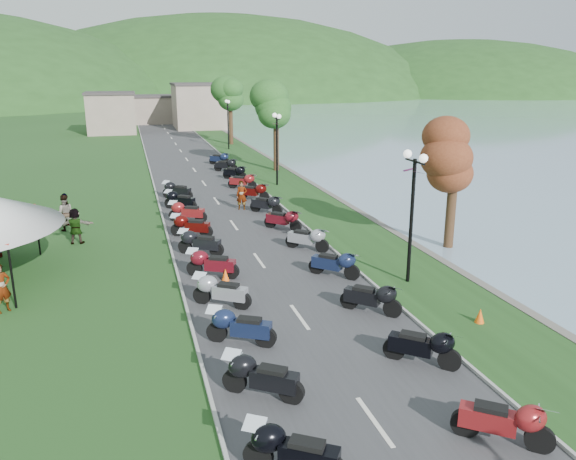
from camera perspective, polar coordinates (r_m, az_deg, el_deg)
road at (r=41.45m, az=-8.54°, el=4.71°), size 7.00×120.00×0.02m
hills_backdrop at (r=200.60m, az=-14.71°, el=13.07°), size 360.00×120.00×76.00m
far_building at (r=85.61m, az=-14.01°, el=11.77°), size 18.00×16.00×5.00m
moto_row_left at (r=19.59m, az=-6.59°, el=-6.26°), size 2.60×37.71×1.10m
moto_row_right at (r=27.11m, az=0.59°, el=0.14°), size 2.60×49.01×1.10m
tree_lakeside at (r=26.42m, az=16.48°, el=5.23°), size 2.39×2.39×6.63m
pedestrian_a at (r=21.57m, az=-26.82°, el=-7.41°), size 0.78×0.74×1.72m
pedestrian_b at (r=30.99m, az=-21.58°, el=-0.04°), size 0.94×0.56×1.87m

